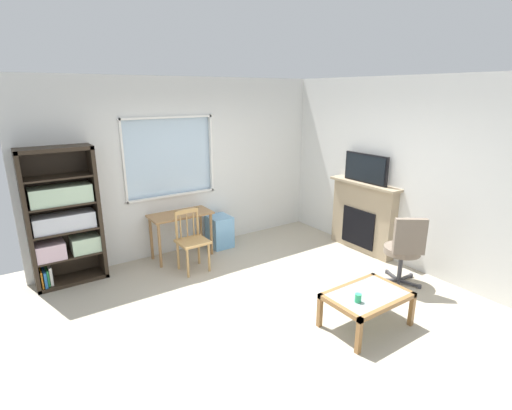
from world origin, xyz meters
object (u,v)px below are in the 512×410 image
at_px(bookshelf, 63,220).
at_px(tv, 366,168).
at_px(coffee_table, 367,298).
at_px(office_chair, 405,247).
at_px(sippy_cup, 358,298).
at_px(wooden_chair, 192,240).
at_px(plastic_drawer_unit, 220,231).
at_px(fireplace, 363,217).
at_px(desk_under_window, 181,221).

distance_m(bookshelf, tv, 4.46).
bearing_deg(tv, coffee_table, -137.09).
bearing_deg(coffee_table, office_chair, 17.60).
xyz_separation_m(coffee_table, sippy_cup, (-0.22, -0.06, 0.10)).
relative_size(wooden_chair, plastic_drawer_unit, 1.69).
height_order(fireplace, tv, tv).
bearing_deg(desk_under_window, coffee_table, -72.55).
height_order(bookshelf, coffee_table, bookshelf).
height_order(bookshelf, wooden_chair, bookshelf).
xyz_separation_m(fireplace, coffee_table, (-1.65, -1.52, -0.23)).
height_order(coffee_table, sippy_cup, sippy_cup).
height_order(wooden_chair, fireplace, fireplace).
bearing_deg(plastic_drawer_unit, fireplace, -37.93).
bearing_deg(plastic_drawer_unit, bookshelf, 178.51).
bearing_deg(desk_under_window, sippy_cup, -76.82).
relative_size(desk_under_window, office_chair, 0.96).
bearing_deg(bookshelf, wooden_chair, -21.90).
relative_size(fireplace, coffee_table, 1.39).
bearing_deg(bookshelf, tv, -19.94).
bearing_deg(desk_under_window, bookshelf, 176.10).
distance_m(wooden_chair, office_chair, 2.95).
relative_size(wooden_chair, tv, 1.11).
distance_m(plastic_drawer_unit, office_chair, 2.95).
bearing_deg(sippy_cup, plastic_drawer_unit, 89.83).
xyz_separation_m(wooden_chair, tv, (2.62, -0.89, 0.91)).
relative_size(plastic_drawer_unit, office_chair, 0.53).
bearing_deg(desk_under_window, plastic_drawer_unit, 4.05).
distance_m(fireplace, tv, 0.80).
relative_size(plastic_drawer_unit, sippy_cup, 5.91).
xyz_separation_m(wooden_chair, sippy_cup, (0.76, -2.46, -0.02)).
xyz_separation_m(desk_under_window, wooden_chair, (-0.06, -0.51, -0.14)).
bearing_deg(tv, plastic_drawer_unit, 141.80).
xyz_separation_m(bookshelf, office_chair, (3.68, -2.67, -0.34)).
bearing_deg(sippy_cup, desk_under_window, 103.18).
xyz_separation_m(plastic_drawer_unit, office_chair, (1.36, -2.61, 0.29)).
bearing_deg(coffee_table, bookshelf, 129.90).
bearing_deg(fireplace, tv, 180.00).
bearing_deg(office_chair, fireplace, 66.36).
distance_m(bookshelf, sippy_cup, 3.89).
bearing_deg(office_chair, coffee_table, -162.40).
height_order(bookshelf, sippy_cup, bookshelf).
bearing_deg(plastic_drawer_unit, office_chair, -62.49).
bearing_deg(desk_under_window, office_chair, -51.09).
bearing_deg(wooden_chair, tv, -18.75).
xyz_separation_m(fireplace, tv, (-0.02, 0.00, 0.80)).
distance_m(tv, sippy_cup, 2.61).
relative_size(plastic_drawer_unit, fireplace, 0.42).
relative_size(bookshelf, sippy_cup, 20.74).
xyz_separation_m(desk_under_window, plastic_drawer_unit, (0.71, 0.05, -0.34)).
bearing_deg(fireplace, wooden_chair, 161.37).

